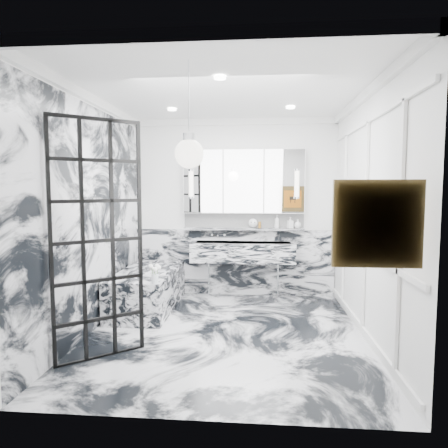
# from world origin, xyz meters

# --- Properties ---
(floor) EXTENTS (3.60, 3.60, 0.00)m
(floor) POSITION_xyz_m (0.00, 0.00, 0.00)
(floor) COLOR silver
(floor) RESTS_ON ground
(ceiling) EXTENTS (3.60, 3.60, 0.00)m
(ceiling) POSITION_xyz_m (0.00, 0.00, 2.80)
(ceiling) COLOR white
(ceiling) RESTS_ON wall_back
(wall_back) EXTENTS (3.60, 0.00, 3.60)m
(wall_back) POSITION_xyz_m (0.00, 1.80, 1.40)
(wall_back) COLOR white
(wall_back) RESTS_ON floor
(wall_front) EXTENTS (3.60, 0.00, 3.60)m
(wall_front) POSITION_xyz_m (0.00, -1.80, 1.40)
(wall_front) COLOR white
(wall_front) RESTS_ON floor
(wall_left) EXTENTS (0.00, 3.60, 3.60)m
(wall_left) POSITION_xyz_m (-1.60, 0.00, 1.40)
(wall_left) COLOR white
(wall_left) RESTS_ON floor
(wall_right) EXTENTS (0.00, 3.60, 3.60)m
(wall_right) POSITION_xyz_m (1.60, 0.00, 1.40)
(wall_right) COLOR white
(wall_right) RESTS_ON floor
(marble_clad_back) EXTENTS (3.18, 0.05, 1.05)m
(marble_clad_back) POSITION_xyz_m (0.00, 1.78, 0.53)
(marble_clad_back) COLOR silver
(marble_clad_back) RESTS_ON floor
(marble_clad_left) EXTENTS (0.02, 3.56, 2.68)m
(marble_clad_left) POSITION_xyz_m (-1.59, 0.00, 1.34)
(marble_clad_left) COLOR silver
(marble_clad_left) RESTS_ON floor
(panel_molding) EXTENTS (0.03, 3.40, 2.30)m
(panel_molding) POSITION_xyz_m (1.58, 0.00, 1.30)
(panel_molding) COLOR white
(panel_molding) RESTS_ON floor
(soap_bottle_a) EXTENTS (0.10, 0.10, 0.20)m
(soap_bottle_a) POSITION_xyz_m (0.68, 1.71, 1.19)
(soap_bottle_a) COLOR #8C5919
(soap_bottle_a) RESTS_ON ledge
(soap_bottle_b) EXTENTS (0.10, 0.10, 0.18)m
(soap_bottle_b) POSITION_xyz_m (0.88, 1.71, 1.18)
(soap_bottle_b) COLOR #4C4C51
(soap_bottle_b) RESTS_ON ledge
(soap_bottle_c) EXTENTS (0.13, 0.13, 0.14)m
(soap_bottle_c) POSITION_xyz_m (1.00, 1.71, 1.16)
(soap_bottle_c) COLOR silver
(soap_bottle_c) RESTS_ON ledge
(face_pot) EXTENTS (0.15, 0.15, 0.15)m
(face_pot) POSITION_xyz_m (0.30, 1.71, 1.17)
(face_pot) COLOR white
(face_pot) RESTS_ON ledge
(amber_bottle) EXTENTS (0.04, 0.04, 0.10)m
(amber_bottle) POSITION_xyz_m (0.41, 1.71, 1.14)
(amber_bottle) COLOR #8C5919
(amber_bottle) RESTS_ON ledge
(flower_vase) EXTENTS (0.08, 0.08, 0.12)m
(flower_vase) POSITION_xyz_m (-0.87, 0.12, 0.61)
(flower_vase) COLOR silver
(flower_vase) RESTS_ON bathtub
(crittall_door) EXTENTS (0.71, 0.59, 2.38)m
(crittall_door) POSITION_xyz_m (-1.20, -0.77, 1.19)
(crittall_door) COLOR black
(crittall_door) RESTS_ON floor
(artwork) EXTENTS (0.51, 0.05, 0.51)m
(artwork) POSITION_xyz_m (1.20, -1.76, 1.46)
(artwork) COLOR orange
(artwork) RESTS_ON wall_front
(pendant_light) EXTENTS (0.24, 0.24, 0.24)m
(pendant_light) POSITION_xyz_m (-0.19, -1.27, 1.99)
(pendant_light) COLOR white
(pendant_light) RESTS_ON ceiling
(trough_sink) EXTENTS (1.60, 0.45, 0.30)m
(trough_sink) POSITION_xyz_m (0.15, 1.55, 0.73)
(trough_sink) COLOR silver
(trough_sink) RESTS_ON wall_back
(ledge) EXTENTS (1.90, 0.14, 0.04)m
(ledge) POSITION_xyz_m (0.15, 1.72, 1.07)
(ledge) COLOR silver
(ledge) RESTS_ON wall_back
(subway_tile) EXTENTS (1.90, 0.03, 0.23)m
(subway_tile) POSITION_xyz_m (0.15, 1.78, 1.21)
(subway_tile) COLOR white
(subway_tile) RESTS_ON wall_back
(mirror_cabinet) EXTENTS (1.90, 0.16, 1.00)m
(mirror_cabinet) POSITION_xyz_m (0.15, 1.73, 1.82)
(mirror_cabinet) COLOR white
(mirror_cabinet) RESTS_ON wall_back
(sconce_left) EXTENTS (0.07, 0.07, 0.40)m
(sconce_left) POSITION_xyz_m (-0.67, 1.63, 1.78)
(sconce_left) COLOR white
(sconce_left) RESTS_ON mirror_cabinet
(sconce_right) EXTENTS (0.07, 0.07, 0.40)m
(sconce_right) POSITION_xyz_m (0.97, 1.63, 1.78)
(sconce_right) COLOR white
(sconce_right) RESTS_ON mirror_cabinet
(bathtub) EXTENTS (0.75, 1.65, 0.55)m
(bathtub) POSITION_xyz_m (-1.18, 0.90, 0.28)
(bathtub) COLOR silver
(bathtub) RESTS_ON floor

